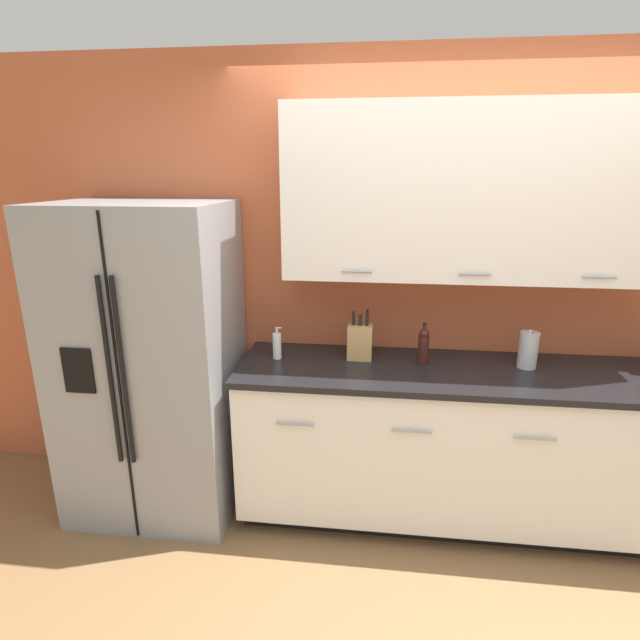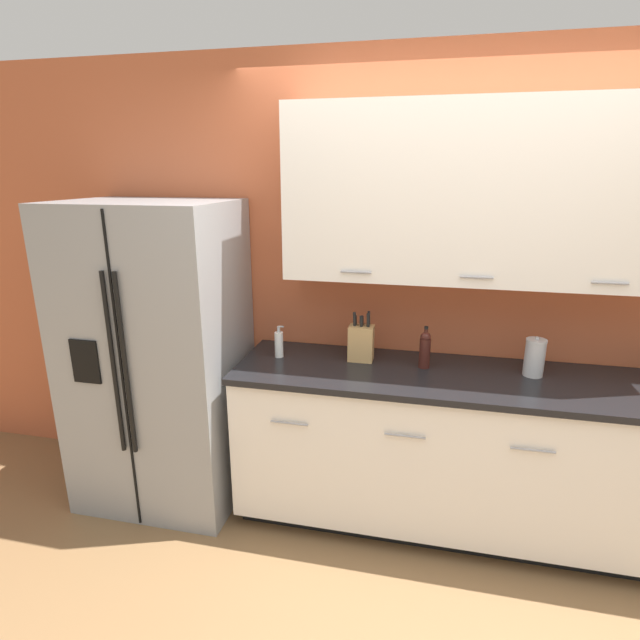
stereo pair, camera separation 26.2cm
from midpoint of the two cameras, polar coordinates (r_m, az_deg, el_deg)
The scene contains 8 objects.
ground_plane at distance 2.73m, azimuth 16.49°, elevation -30.02°, with size 14.00×14.00×0.00m, color olive.
wall_back at distance 2.90m, azimuth 18.35°, elevation 6.08°, with size 10.00×0.39×2.60m.
counter_unit at distance 2.98m, azimuth 18.26°, elevation -14.18°, with size 2.47×0.64×0.93m.
refrigerator at distance 3.06m, azimuth -15.65°, elevation -4.12°, with size 0.93×0.74×1.80m.
knife_block at distance 2.81m, azimuth 7.39°, elevation -2.58°, with size 0.14×0.10×0.29m.
soap_dispenser at distance 2.85m, azimuth -2.10°, elevation -2.81°, with size 0.05×0.05×0.19m.
oil_bottle at distance 2.77m, azimuth 14.57°, elevation -3.26°, with size 0.06×0.06×0.23m.
steel_canister at distance 2.87m, azimuth 25.77°, elevation -3.91°, with size 0.10×0.10×0.21m.
Camera 2 is at (-0.13, -1.86, 1.96)m, focal length 28.00 mm.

